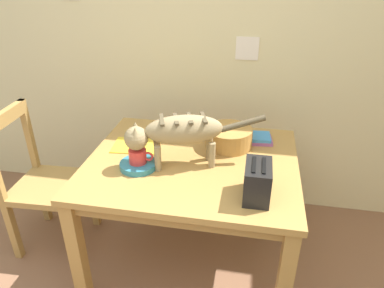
{
  "coord_description": "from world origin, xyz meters",
  "views": [
    {
      "loc": [
        0.41,
        -0.49,
        1.73
      ],
      "look_at": [
        0.1,
        1.2,
        0.82
      ],
      "focal_mm": 33.67,
      "sensor_mm": 36.0,
      "label": 1
    }
  ],
  "objects": [
    {
      "name": "toaster",
      "position": [
        0.46,
        0.92,
        0.81
      ],
      "size": [
        0.12,
        0.2,
        0.18
      ],
      "color": "black",
      "rests_on": "dining_table"
    },
    {
      "name": "book_stack",
      "position": [
        0.45,
        1.49,
        0.74
      ],
      "size": [
        0.18,
        0.15,
        0.04
      ],
      "color": "#9D5596",
      "rests_on": "dining_table"
    },
    {
      "name": "dining_table",
      "position": [
        0.1,
        1.2,
        0.64
      ],
      "size": [
        1.15,
        0.97,
        0.72
      ],
      "color": "#B18243",
      "rests_on": "ground_plane"
    },
    {
      "name": "magazine",
      "position": [
        -0.25,
        1.3,
        0.73
      ],
      "size": [
        0.29,
        0.22,
        0.01
      ],
      "primitive_type": "cube",
      "rotation": [
        0.0,
        0.0,
        0.09
      ],
      "color": "gold",
      "rests_on": "dining_table"
    },
    {
      "name": "wall_rear",
      "position": [
        0.0,
        1.96,
        1.25
      ],
      "size": [
        4.54,
        0.11,
        2.5
      ],
      "color": "beige",
      "rests_on": "ground_plane"
    },
    {
      "name": "cat",
      "position": [
        0.03,
        1.13,
        0.92
      ],
      "size": [
        0.71,
        0.28,
        0.29
      ],
      "rotation": [
        0.0,
        0.0,
        1.88
      ],
      "color": "#98825A",
      "rests_on": "dining_table"
    },
    {
      "name": "wooden_chair_near",
      "position": [
        -0.86,
        1.19,
        0.46
      ],
      "size": [
        0.44,
        0.44,
        0.93
      ],
      "rotation": [
        0.0,
        0.0,
        -1.53
      ],
      "color": "#AC8245",
      "rests_on": "ground_plane"
    },
    {
      "name": "saucer_bowl",
      "position": [
        -0.17,
        1.07,
        0.74
      ],
      "size": [
        0.2,
        0.2,
        0.03
      ],
      "primitive_type": "cylinder",
      "color": "teal",
      "rests_on": "dining_table"
    },
    {
      "name": "coffee_mug",
      "position": [
        -0.16,
        1.07,
        0.8
      ],
      "size": [
        0.13,
        0.09,
        0.08
      ],
      "color": "red",
      "rests_on": "saucer_bowl"
    },
    {
      "name": "wicker_basket",
      "position": [
        0.28,
        1.4,
        0.78
      ],
      "size": [
        0.27,
        0.27,
        0.11
      ],
      "color": "#B17F3F",
      "rests_on": "dining_table"
    }
  ]
}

